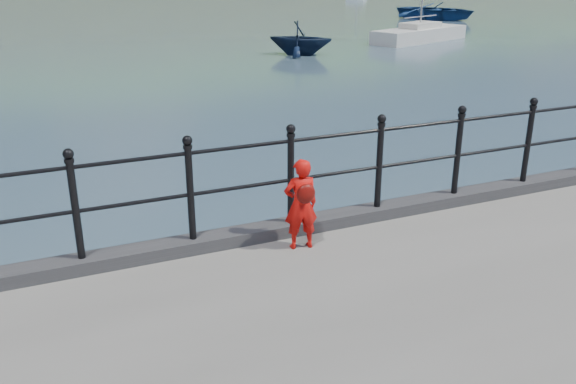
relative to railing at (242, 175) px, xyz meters
name	(u,v)px	position (x,y,z in m)	size (l,w,h in m)	color
ground	(242,309)	(0.00, 0.15, -1.82)	(600.00, 600.00, 0.00)	#2D4251
kerb	(244,235)	(0.00, 0.00, -0.75)	(60.00, 0.30, 0.15)	#28282B
railing	(242,175)	(0.00, 0.00, 0.00)	(18.11, 0.11, 1.20)	black
far_shore	(130,35)	(38.34, 239.56, -24.39)	(830.00, 200.00, 156.00)	#333A21
child	(301,204)	(0.54, -0.41, -0.29)	(0.42, 0.34, 1.06)	red
launch_blue	(436,11)	(26.96, 32.80, -1.21)	(4.25, 5.96, 1.23)	navy
launch_navy	(300,38)	(9.87, 19.94, -1.05)	(2.52, 2.92, 1.54)	black
sailboat_near	(420,35)	(17.99, 22.10, -1.48)	(6.64, 3.87, 8.80)	beige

